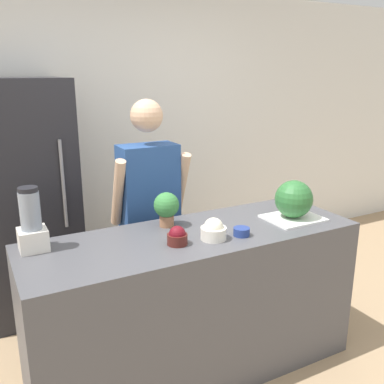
{
  "coord_description": "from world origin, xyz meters",
  "views": [
    {
      "loc": [
        -1.14,
        -1.77,
        1.88
      ],
      "look_at": [
        0.0,
        0.37,
        1.19
      ],
      "focal_mm": 40.0,
      "sensor_mm": 36.0,
      "label": 1
    }
  ],
  "objects_px": {
    "bowl_cream": "(214,230)",
    "blender": "(31,224)",
    "bowl_small_blue": "(242,232)",
    "refrigerator": "(29,200)",
    "potted_plant": "(166,207)",
    "person": "(150,217)",
    "bowl_cherries": "(177,237)",
    "watermelon": "(294,199)"
  },
  "relations": [
    {
      "from": "blender",
      "to": "bowl_cherries",
      "type": "bearing_deg",
      "value": -22.39
    },
    {
      "from": "bowl_cream",
      "to": "bowl_small_blue",
      "type": "relative_size",
      "value": 1.55
    },
    {
      "from": "person",
      "to": "watermelon",
      "type": "distance_m",
      "value": 1.01
    },
    {
      "from": "watermelon",
      "to": "bowl_cream",
      "type": "height_order",
      "value": "watermelon"
    },
    {
      "from": "watermelon",
      "to": "potted_plant",
      "type": "relative_size",
      "value": 1.13
    },
    {
      "from": "bowl_cherries",
      "to": "bowl_small_blue",
      "type": "bearing_deg",
      "value": -8.5
    },
    {
      "from": "bowl_cherries",
      "to": "bowl_small_blue",
      "type": "xyz_separation_m",
      "value": [
        0.39,
        -0.06,
        -0.02
      ]
    },
    {
      "from": "refrigerator",
      "to": "bowl_cream",
      "type": "bearing_deg",
      "value": -59.61
    },
    {
      "from": "blender",
      "to": "potted_plant",
      "type": "height_order",
      "value": "blender"
    },
    {
      "from": "person",
      "to": "bowl_cherries",
      "type": "relative_size",
      "value": 14.74
    },
    {
      "from": "refrigerator",
      "to": "potted_plant",
      "type": "height_order",
      "value": "refrigerator"
    },
    {
      "from": "refrigerator",
      "to": "blender",
      "type": "xyz_separation_m",
      "value": [
        -0.12,
        -1.08,
        0.17
      ]
    },
    {
      "from": "bowl_cream",
      "to": "blender",
      "type": "distance_m",
      "value": 1.0
    },
    {
      "from": "refrigerator",
      "to": "blender",
      "type": "height_order",
      "value": "refrigerator"
    },
    {
      "from": "refrigerator",
      "to": "bowl_cream",
      "type": "height_order",
      "value": "refrigerator"
    },
    {
      "from": "person",
      "to": "bowl_cream",
      "type": "bearing_deg",
      "value": -81.41
    },
    {
      "from": "refrigerator",
      "to": "person",
      "type": "distance_m",
      "value": 1.0
    },
    {
      "from": "person",
      "to": "bowl_cherries",
      "type": "bearing_deg",
      "value": -99.32
    },
    {
      "from": "potted_plant",
      "to": "watermelon",
      "type": "bearing_deg",
      "value": -18.72
    },
    {
      "from": "bowl_cherries",
      "to": "blender",
      "type": "bearing_deg",
      "value": 157.61
    },
    {
      "from": "refrigerator",
      "to": "person",
      "type": "bearing_deg",
      "value": -44.21
    },
    {
      "from": "bowl_small_blue",
      "to": "blender",
      "type": "bearing_deg",
      "value": 162.29
    },
    {
      "from": "person",
      "to": "watermelon",
      "type": "height_order",
      "value": "person"
    },
    {
      "from": "person",
      "to": "bowl_small_blue",
      "type": "relative_size",
      "value": 17.59
    },
    {
      "from": "person",
      "to": "watermelon",
      "type": "xyz_separation_m",
      "value": [
        0.75,
        -0.65,
        0.2
      ]
    },
    {
      "from": "blender",
      "to": "potted_plant",
      "type": "xyz_separation_m",
      "value": [
        0.79,
        -0.0,
        -0.02
      ]
    },
    {
      "from": "refrigerator",
      "to": "bowl_cherries",
      "type": "height_order",
      "value": "refrigerator"
    },
    {
      "from": "bowl_cream",
      "to": "blender",
      "type": "relative_size",
      "value": 0.43
    },
    {
      "from": "person",
      "to": "bowl_small_blue",
      "type": "height_order",
      "value": "person"
    },
    {
      "from": "person",
      "to": "potted_plant",
      "type": "xyz_separation_m",
      "value": [
        -0.04,
        -0.39,
        0.19
      ]
    },
    {
      "from": "refrigerator",
      "to": "bowl_cherries",
      "type": "distance_m",
      "value": 1.51
    },
    {
      "from": "bowl_cherries",
      "to": "bowl_cream",
      "type": "relative_size",
      "value": 0.77
    },
    {
      "from": "refrigerator",
      "to": "potted_plant",
      "type": "xyz_separation_m",
      "value": [
        0.68,
        -1.09,
        0.15
      ]
    },
    {
      "from": "bowl_cherries",
      "to": "bowl_cream",
      "type": "bearing_deg",
      "value": -7.21
    },
    {
      "from": "bowl_cream",
      "to": "blender",
      "type": "xyz_separation_m",
      "value": [
        -0.94,
        0.33,
        0.1
      ]
    },
    {
      "from": "bowl_small_blue",
      "to": "person",
      "type": "bearing_deg",
      "value": 110.82
    },
    {
      "from": "bowl_cherries",
      "to": "blender",
      "type": "height_order",
      "value": "blender"
    },
    {
      "from": "bowl_cherries",
      "to": "potted_plant",
      "type": "distance_m",
      "value": 0.31
    },
    {
      "from": "watermelon",
      "to": "bowl_cherries",
      "type": "height_order",
      "value": "watermelon"
    },
    {
      "from": "person",
      "to": "bowl_cherries",
      "type": "height_order",
      "value": "person"
    },
    {
      "from": "refrigerator",
      "to": "person",
      "type": "xyz_separation_m",
      "value": [
        0.72,
        -0.7,
        -0.04
      ]
    },
    {
      "from": "bowl_cream",
      "to": "bowl_small_blue",
      "type": "distance_m",
      "value": 0.18
    }
  ]
}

